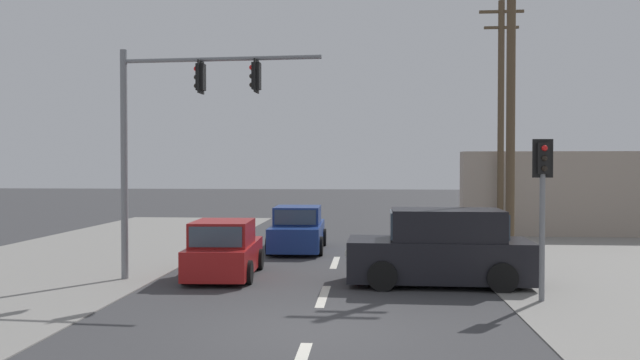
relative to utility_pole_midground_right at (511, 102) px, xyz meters
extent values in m
plane|color=#3A3A3D|center=(-5.21, -7.71, -4.86)|extent=(140.00, 140.00, 0.00)
cube|color=silver|center=(-5.21, -4.71, -4.86)|extent=(0.20, 2.40, 0.01)
cube|color=silver|center=(-5.21, 0.29, -4.86)|extent=(0.20, 2.40, 0.01)
cylinder|color=brown|center=(0.00, 0.00, -0.24)|extent=(0.26, 0.26, 9.25)
cylinder|color=brown|center=(1.24, 7.39, 0.03)|extent=(0.26, 0.26, 9.78)
cube|color=brown|center=(1.24, 7.39, 4.47)|extent=(1.80, 0.12, 0.11)
cube|color=brown|center=(1.24, 7.39, 3.82)|extent=(1.40, 0.12, 0.10)
cylinder|color=slate|center=(-10.55, -3.02, -1.86)|extent=(0.18, 0.18, 6.00)
cylinder|color=slate|center=(-7.96, -3.16, 0.84)|extent=(5.20, 0.39, 0.11)
cube|color=black|center=(-8.48, -3.13, 0.39)|extent=(0.21, 0.27, 0.68)
cube|color=black|center=(-8.48, -3.13, 0.39)|extent=(0.06, 0.44, 0.84)
sphere|color=red|center=(-8.60, -3.12, 0.61)|extent=(0.13, 0.13, 0.13)
sphere|color=black|center=(-8.60, -3.12, 0.39)|extent=(0.13, 0.13, 0.13)
sphere|color=black|center=(-8.60, -3.12, 0.17)|extent=(0.13, 0.13, 0.13)
cube|color=black|center=(-7.02, -3.21, 0.39)|extent=(0.21, 0.27, 0.68)
cube|color=black|center=(-7.02, -3.21, 0.39)|extent=(0.06, 0.44, 0.84)
sphere|color=red|center=(-7.14, -3.20, 0.61)|extent=(0.13, 0.13, 0.13)
sphere|color=black|center=(-7.14, -3.20, 0.39)|extent=(0.13, 0.13, 0.13)
sphere|color=black|center=(-7.14, -3.20, 0.17)|extent=(0.13, 0.13, 0.13)
cylinder|color=slate|center=(-0.40, -4.93, -3.46)|extent=(0.12, 0.12, 2.80)
cube|color=black|center=(-0.40, -4.93, -1.72)|extent=(0.27, 0.21, 0.68)
cube|color=black|center=(-0.40, -4.93, -1.72)|extent=(0.44, 0.06, 0.84)
sphere|color=red|center=(-0.40, -5.05, -1.50)|extent=(0.13, 0.13, 0.13)
sphere|color=black|center=(-0.40, -5.05, -1.72)|extent=(0.13, 0.13, 0.13)
sphere|color=black|center=(-0.40, -5.05, -1.94)|extent=(0.13, 0.13, 0.13)
cube|color=#A39384|center=(5.79, 8.29, -3.06)|extent=(12.00, 1.00, 3.60)
cube|color=black|center=(-2.44, -3.11, -4.23)|extent=(4.54, 1.94, 1.00)
cube|color=black|center=(-2.24, -3.12, -3.35)|extent=(2.74, 1.78, 0.76)
cube|color=#384756|center=(-3.61, -3.09, -3.35)|extent=(0.09, 1.58, 0.65)
cube|color=#384756|center=(-0.87, -3.15, -3.35)|extent=(0.09, 1.55, 0.61)
cube|color=white|center=(-4.71, -3.07, -4.00)|extent=(0.07, 1.56, 0.14)
cylinder|color=black|center=(-3.86, -4.00, -4.50)|extent=(0.72, 0.24, 0.72)
cylinder|color=black|center=(-3.82, -2.16, -4.50)|extent=(0.72, 0.24, 0.72)
cylinder|color=black|center=(-1.07, -4.06, -4.50)|extent=(0.72, 0.24, 0.72)
cylinder|color=black|center=(-1.03, -2.23, -4.50)|extent=(0.72, 0.24, 0.72)
cube|color=navy|center=(-6.68, 3.01, -4.32)|extent=(1.81, 4.24, 0.80)
cube|color=navy|center=(-6.68, 2.96, -3.61)|extent=(1.61, 1.94, 0.62)
cube|color=#384756|center=(-6.71, 3.93, -3.61)|extent=(1.44, 0.10, 0.53)
cube|color=#384756|center=(-6.65, 1.99, -3.61)|extent=(1.41, 0.10, 0.50)
cube|color=white|center=(-6.74, 5.13, -4.14)|extent=(1.45, 0.08, 0.14)
cylinder|color=black|center=(-7.57, 4.29, -4.54)|extent=(0.21, 0.64, 0.64)
cylinder|color=black|center=(-5.87, 4.34, -4.54)|extent=(0.21, 0.64, 0.64)
cylinder|color=black|center=(-7.49, 1.69, -4.54)|extent=(0.21, 0.64, 0.64)
cylinder|color=black|center=(-5.80, 1.73, -4.54)|extent=(0.21, 0.64, 0.64)
cube|color=maroon|center=(-8.05, -2.34, -4.35)|extent=(1.78, 3.67, 0.76)
cube|color=maroon|center=(-8.03, -2.64, -3.65)|extent=(1.57, 1.97, 0.64)
cube|color=#384756|center=(-8.08, -1.68, -3.65)|extent=(1.36, 0.13, 0.54)
cube|color=#384756|center=(-7.99, -3.61, -3.65)|extent=(1.33, 0.13, 0.51)
cube|color=white|center=(-8.14, -0.53, -4.18)|extent=(1.36, 0.11, 0.14)
cylinder|color=black|center=(-8.90, -1.27, -4.56)|extent=(0.21, 0.61, 0.60)
cylinder|color=black|center=(-7.30, -1.19, -4.56)|extent=(0.21, 0.61, 0.60)
cylinder|color=black|center=(-8.79, -3.50, -4.56)|extent=(0.21, 0.61, 0.60)
cylinder|color=black|center=(-7.19, -3.42, -4.56)|extent=(0.21, 0.61, 0.60)
camera|label=1|loc=(-4.18, -18.83, -1.90)|focal=35.00mm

